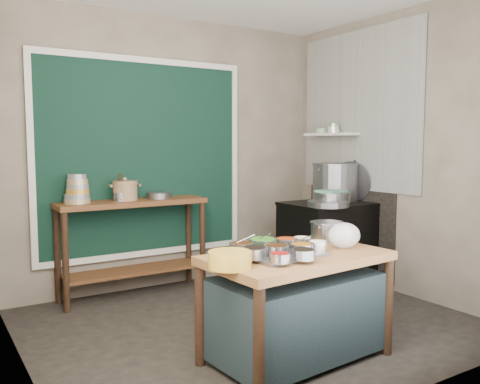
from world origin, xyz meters
TOP-DOWN VIEW (x-y plane):
  - floor at (0.00, 0.00)m, footprint 3.50×3.00m
  - back_wall at (0.00, 1.51)m, footprint 3.50×0.02m
  - left_wall at (-1.76, 0.00)m, footprint 0.02×3.00m
  - right_wall at (1.76, 0.00)m, footprint 0.02×3.00m
  - curtain_panel at (-0.35, 1.47)m, footprint 2.10×0.02m
  - curtain_frame at (-0.35, 1.46)m, footprint 2.22×0.03m
  - tile_panel at (1.74, 0.55)m, footprint 0.02×1.70m
  - soot_patch at (1.74, 0.65)m, footprint 0.01×1.30m
  - wall_shelf at (1.63, 0.85)m, footprint 0.22×0.70m
  - prep_table at (-0.13, -0.75)m, footprint 1.30×0.81m
  - back_counter at (-0.55, 1.28)m, footprint 1.45×0.40m
  - stove_block at (1.35, 0.55)m, footprint 0.90×0.68m
  - stove_top at (1.35, 0.55)m, footprint 0.92×0.69m
  - condiment_tray at (-0.27, -0.77)m, footprint 0.55×0.42m
  - condiment_bowls at (-0.30, -0.75)m, footprint 0.67×0.54m
  - yellow_basin at (-0.72, -0.84)m, footprint 0.29×0.29m
  - saucepan at (0.37, -0.49)m, footprint 0.33×0.33m
  - plastic_bag_a at (0.28, -0.78)m, footprint 0.26×0.23m
  - plastic_bag_b at (0.39, -0.62)m, footprint 0.24×0.22m
  - bowl_stack at (-1.07, 1.30)m, footprint 0.24×0.24m
  - utensil_cup at (-0.68, 1.27)m, footprint 0.15×0.15m
  - ceramic_crock at (-0.61, 1.30)m, footprint 0.29×0.29m
  - wide_bowl at (-0.27, 1.29)m, footprint 0.29×0.29m
  - stock_pot at (1.50, 0.63)m, footprint 0.52×0.52m
  - pot_lid at (1.66, 0.54)m, footprint 0.20×0.45m
  - steamer at (1.26, 0.44)m, footprint 0.49×0.49m
  - green_cloth at (1.26, 0.44)m, footprint 0.32×0.27m
  - shallow_pan at (1.10, 0.30)m, footprint 0.41×0.41m
  - shelf_bowl_stack at (1.63, 0.82)m, footprint 0.13×0.13m
  - shelf_bowl_green at (1.63, 1.01)m, footprint 0.19×0.19m

SIDE VIEW (x-z plane):
  - floor at x=0.00m, z-range -0.02..0.00m
  - prep_table at x=-0.13m, z-range 0.00..0.75m
  - stove_block at x=1.35m, z-range 0.00..0.85m
  - back_counter at x=-0.55m, z-range 0.00..0.95m
  - soot_patch at x=1.74m, z-range 0.05..1.35m
  - condiment_tray at x=-0.27m, z-range 0.75..0.77m
  - yellow_basin at x=-0.72m, z-range 0.75..0.85m
  - condiment_bowls at x=-0.30m, z-range 0.77..0.84m
  - saucepan at x=0.37m, z-range 0.75..0.90m
  - plastic_bag_b at x=0.39m, z-range 0.75..0.90m
  - plastic_bag_a at x=0.28m, z-range 0.75..0.93m
  - stove_top at x=1.35m, z-range 0.85..0.88m
  - shallow_pan at x=1.10m, z-range 0.88..0.93m
  - steamer at x=1.26m, z-range 0.88..1.00m
  - wide_bowl at x=-0.27m, z-range 0.95..1.01m
  - utensil_cup at x=-0.68m, z-range 0.95..1.03m
  - green_cloth at x=1.26m, z-range 1.00..1.02m
  - ceramic_crock at x=-0.61m, z-range 0.95..1.12m
  - bowl_stack at x=-1.07m, z-range 0.93..1.20m
  - stock_pot at x=1.50m, z-range 0.88..1.29m
  - pot_lid at x=1.66m, z-range 0.88..1.31m
  - curtain_panel at x=-0.35m, z-range 0.40..2.30m
  - curtain_frame at x=-0.35m, z-range 0.34..2.36m
  - back_wall at x=0.00m, z-range 0.00..2.80m
  - left_wall at x=-1.76m, z-range 0.00..2.80m
  - right_wall at x=1.76m, z-range 0.00..2.80m
  - wall_shelf at x=1.63m, z-range 1.59..1.61m
  - shelf_bowl_green at x=1.63m, z-range 1.61..1.67m
  - shelf_bowl_stack at x=1.63m, z-range 1.61..1.72m
  - tile_panel at x=1.74m, z-range 1.00..2.70m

